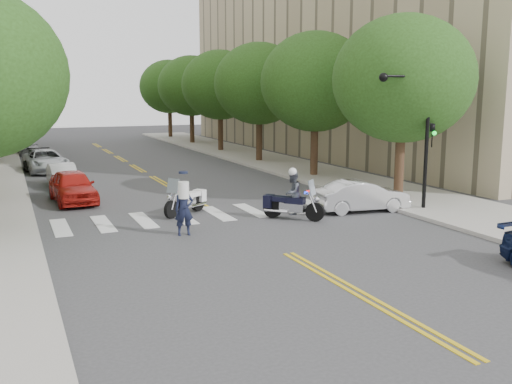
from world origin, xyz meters
TOP-DOWN VIEW (x-y plane):
  - ground at (0.00, 0.00)m, footprint 140.00×140.00m
  - sidewalk_right at (9.50, 22.00)m, footprint 5.00×60.00m
  - building_right at (26.00, 26.00)m, footprint 26.00×44.00m
  - tree_r_0 at (8.80, 6.00)m, footprint 6.40×6.40m
  - tree_r_1 at (8.80, 14.00)m, footprint 6.40×6.40m
  - tree_r_2 at (8.80, 22.00)m, footprint 6.40×6.40m
  - tree_r_3 at (8.80, 30.00)m, footprint 6.40×6.40m
  - tree_r_4 at (8.80, 38.00)m, footprint 6.40×6.40m
  - tree_r_5 at (8.80, 46.00)m, footprint 6.40×6.40m
  - traffic_signal_pole at (7.72, 3.50)m, footprint 2.82×0.42m
  - motorcycle_police at (2.31, 4.33)m, footprint 1.93×2.04m
  - motorcycle_parked at (-1.11, 6.99)m, footprint 2.17×1.65m
  - officer_standing at (-2.29, 3.58)m, footprint 0.70×0.49m
  - convertible at (5.74, 4.50)m, footprint 4.13×1.87m
  - parked_car_a at (-5.20, 11.47)m, footprint 2.01×4.45m
  - parked_car_b at (-5.20, 16.29)m, footprint 1.48×3.77m
  - parked_car_c at (-5.65, 22.72)m, footprint 2.78×5.21m
  - parked_car_d at (-5.98, 24.50)m, footprint 2.03×4.41m
  - parked_car_e at (-6.30, 34.00)m, footprint 1.70×3.86m

SIDE VIEW (x-z plane):
  - ground at x=0.00m, z-range 0.00..0.00m
  - sidewalk_right at x=9.50m, z-range 0.00..0.15m
  - motorcycle_parked at x=-1.11m, z-range -0.24..1.35m
  - parked_car_b at x=-5.20m, z-range 0.00..1.22m
  - parked_car_d at x=-5.98m, z-range 0.00..1.25m
  - parked_car_e at x=-6.30m, z-range 0.00..1.29m
  - convertible at x=5.74m, z-range 0.00..1.32m
  - parked_car_c at x=-5.65m, z-range 0.00..1.39m
  - parked_car_a at x=-5.20m, z-range 0.00..1.48m
  - officer_standing at x=-2.29m, z-range 0.00..1.83m
  - motorcycle_police at x=2.31m, z-range -0.12..1.95m
  - traffic_signal_pole at x=7.72m, z-range 0.72..6.72m
  - tree_r_0 at x=8.80m, z-range 1.33..9.78m
  - tree_r_1 at x=8.80m, z-range 1.33..9.78m
  - tree_r_2 at x=8.80m, z-range 1.33..9.78m
  - tree_r_3 at x=8.80m, z-range 1.33..9.78m
  - tree_r_4 at x=8.80m, z-range 1.33..9.78m
  - tree_r_5 at x=8.80m, z-range 1.33..9.78m
  - building_right at x=26.00m, z-range 0.00..22.00m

